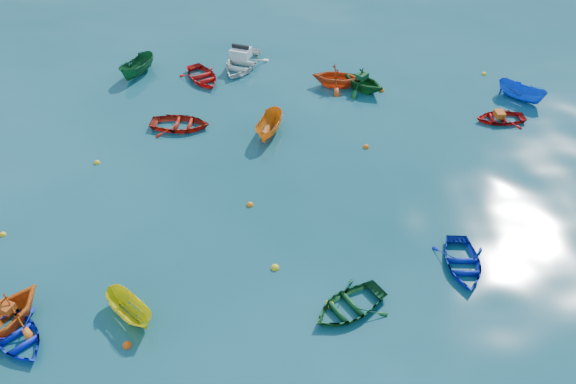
{
  "coord_description": "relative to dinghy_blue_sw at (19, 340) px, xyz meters",
  "views": [
    {
      "loc": [
        -0.69,
        -15.05,
        17.57
      ],
      "look_at": [
        0.0,
        5.0,
        0.4
      ],
      "focal_mm": 35.0,
      "sensor_mm": 36.0,
      "label": 1
    }
  ],
  "objects": [
    {
      "name": "ground",
      "position": [
        10.2,
        2.57,
        0.0
      ],
      "size": [
        160.0,
        160.0,
        0.0
      ],
      "primitive_type": "plane",
      "color": "#093E45",
      "rests_on": "ground"
    },
    {
      "name": "dinghy_blue_sw",
      "position": [
        0.0,
        0.0,
        0.0
      ],
      "size": [
        3.61,
        3.69,
        0.63
      ],
      "primitive_type": "imported",
      "rotation": [
        0.0,
        0.0,
        0.72
      ],
      "color": "#1022D2",
      "rests_on": "ground"
    },
    {
      "name": "dinghy_blue_se",
      "position": [
        17.3,
        3.02,
        0.0
      ],
      "size": [
        2.39,
        3.2,
        0.63
      ],
      "primitive_type": "imported",
      "rotation": [
        0.0,
        0.0,
        -0.07
      ],
      "color": "#0D20A3",
      "rests_on": "ground"
    },
    {
      "name": "dinghy_orange_w",
      "position": [
        -0.46,
        0.73,
        0.0
      ],
      "size": [
        3.6,
        3.8,
        1.57
      ],
      "primitive_type": "imported",
      "rotation": [
        0.0,
        0.0,
        -0.44
      ],
      "color": "orange",
      "rests_on": "ground"
    },
    {
      "name": "sampan_yellow_mid",
      "position": [
        4.0,
        0.93,
        0.0
      ],
      "size": [
        2.49,
        2.53,
        1.0
      ],
      "primitive_type": "imported",
      "rotation": [
        0.0,
        0.0,
        0.77
      ],
      "color": "yellow",
      "rests_on": "ground"
    },
    {
      "name": "dinghy_green_e",
      "position": [
        12.3,
        0.97,
        0.0
      ],
      "size": [
        3.86,
        3.57,
        0.65
      ],
      "primitive_type": "imported",
      "rotation": [
        0.0,
        0.0,
        -1.01
      ],
      "color": "#104821",
      "rests_on": "ground"
    },
    {
      "name": "dinghy_red_nw",
      "position": [
        4.42,
        13.79,
        0.0
      ],
      "size": [
        3.55,
        2.73,
        0.68
      ],
      "primitive_type": "imported",
      "rotation": [
        0.0,
        0.0,
        1.45
      ],
      "color": "#AB1C0E",
      "rests_on": "ground"
    },
    {
      "name": "sampan_orange_n",
      "position": [
        9.37,
        13.0,
        0.0
      ],
      "size": [
        1.96,
        3.13,
        1.13
      ],
      "primitive_type": "imported",
      "rotation": [
        0.0,
        0.0,
        -0.32
      ],
      "color": "orange",
      "rests_on": "ground"
    },
    {
      "name": "dinghy_green_n",
      "position": [
        15.08,
        17.48,
        0.0
      ],
      "size": [
        3.78,
        3.76,
        1.51
      ],
      "primitive_type": "imported",
      "rotation": [
        0.0,
        0.0,
        0.82
      ],
      "color": "#14571F",
      "rests_on": "ground"
    },
    {
      "name": "dinghy_red_ne",
      "position": [
        22.4,
        13.86,
        0.0
      ],
      "size": [
        2.82,
        2.05,
        0.58
      ],
      "primitive_type": "imported",
      "rotation": [
        0.0,
        0.0,
        -1.54
      ],
      "color": "#A90E0E",
      "rests_on": "ground"
    },
    {
      "name": "sampan_blue_far",
      "position": [
        24.32,
        16.09,
        0.0
      ],
      "size": [
        2.85,
        2.8,
        1.12
      ],
      "primitive_type": "imported",
      "rotation": [
        0.0,
        0.0,
        0.8
      ],
      "color": "blue",
      "rests_on": "ground"
    },
    {
      "name": "dinghy_red_far",
      "position": [
        5.22,
        19.1,
        0.0
      ],
      "size": [
        3.57,
        3.95,
        0.67
      ],
      "primitive_type": "imported",
      "rotation": [
        0.0,
        0.0,
        0.49
      ],
      "color": "red",
      "rests_on": "ground"
    },
    {
      "name": "dinghy_orange_far",
      "position": [
        13.53,
        18.01,
        0.0
      ],
      "size": [
        3.42,
        3.11,
        1.56
      ],
      "primitive_type": "imported",
      "rotation": [
        0.0,
        0.0,
        1.37
      ],
      "color": "#D34513",
      "rests_on": "ground"
    },
    {
      "name": "sampan_green_far",
      "position": [
        1.1,
        19.91,
        0.0
      ],
      "size": [
        2.45,
        3.27,
        1.19
      ],
      "primitive_type": "imported",
      "rotation": [
        0.0,
        0.0,
        -0.48
      ],
      "color": "#135328",
      "rests_on": "ground"
    },
    {
      "name": "motorboat_white",
      "position": [
        7.62,
        20.72,
        0.0
      ],
      "size": [
        4.15,
        4.82,
        1.44
      ],
      "primitive_type": "imported",
      "rotation": [
        0.0,
        0.0,
        -0.36
      ],
      "color": "white",
      "rests_on": "ground"
    },
    {
      "name": "tarp_orange_a",
      "position": [
        -0.44,
        0.78,
        0.93
      ],
      "size": [
        0.74,
        0.67,
        0.29
      ],
      "primitive_type": "cube",
      "rotation": [
        0.0,
        0.0,
        -0.44
      ],
      "color": "#C54A14",
      "rests_on": "dinghy_orange_w"
    },
    {
      "name": "tarp_green_b",
      "position": [
        15.01,
        17.55,
        0.92
      ],
      "size": [
        0.83,
        0.84,
        0.33
      ],
      "primitive_type": "cube",
      "rotation": [
        0.0,
        0.0,
        0.82
      ],
      "color": "#114421",
      "rests_on": "dinghy_green_n"
    },
    {
      "name": "tarp_orange_b",
      "position": [
        22.3,
        13.86,
        0.44
      ],
      "size": [
        0.5,
        0.66,
        0.31
      ],
      "primitive_type": "cube",
      "rotation": [
        0.0,
        0.0,
        -1.54
      ],
      "color": "#D45A15",
      "rests_on": "dinghy_red_ne"
    },
    {
      "name": "buoy_or_a",
      "position": [
        4.04,
        -0.39,
        0.0
      ],
      "size": [
        0.34,
        0.34,
        0.34
      ],
      "primitive_type": "sphere",
      "color": "#FB520D",
      "rests_on": "ground"
    },
    {
      "name": "buoy_ye_a",
      "position": [
        11.59,
        1.23,
        0.0
      ],
      "size": [
        0.37,
        0.37,
        0.37
      ],
      "primitive_type": "sphere",
      "color": "yellow",
      "rests_on": "ground"
    },
    {
      "name": "buoy_ye_b",
      "position": [
        -2.51,
        5.56,
        0.0
      ],
      "size": [
        0.29,
        0.29,
        0.29
      ],
      "primitive_type": "sphere",
      "color": "yellow",
      "rests_on": "ground"
    },
    {
      "name": "buoy_or_c",
      "position": [
        8.4,
        7.15,
        0.0
      ],
      "size": [
        0.33,
        0.33,
        0.33
      ],
      "primitive_type": "sphere",
      "color": "orange",
      "rests_on": "ground"
    },
    {
      "name": "buoy_ye_c",
      "position": [
        9.5,
        3.19,
        0.0
      ],
      "size": [
        0.35,
        0.35,
        0.35
      ],
      "primitive_type": "sphere",
      "color": "yellow",
      "rests_on": "ground"
    },
    {
      "name": "buoy_or_d",
      "position": [
        14.49,
        11.56,
        0.0
      ],
      "size": [
        0.33,
        0.33,
        0.33
      ],
      "primitive_type": "sphere",
      "color": "#EE5B0C",
      "rests_on": "ground"
    },
    {
      "name": "buoy_ye_d",
      "position": [
        0.49,
        10.67,
        0.0
      ],
      "size": [
        0.31,
        0.31,
        0.31
      ],
      "primitive_type": "sphere",
      "color": "yellow",
      "rests_on": "ground"
    },
    {
      "name": "buoy_or_e",
      "position": [
        16.25,
        17.36,
        0.0
      ],
      "size": [
        0.35,
        0.35,
        0.35
      ],
      "primitive_type": "sphere",
      "color": "#FF650D",
      "rests_on": "ground"
    },
    {
      "name": "buoy_ye_e",
      "position": [
        23.13,
        19.18,
        0.0
      ],
      "size": [
        0.31,
        0.31,
        0.31
      ],
      "primitive_type": "sphere",
      "color": "yellow",
      "rests_on": "ground"
    }
  ]
}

